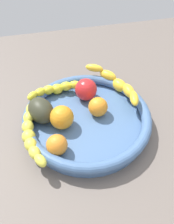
% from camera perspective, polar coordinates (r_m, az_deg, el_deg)
% --- Properties ---
extents(kitchen_counter, '(1.20, 1.20, 0.03)m').
position_cam_1_polar(kitchen_counter, '(0.68, -0.00, -4.02)').
color(kitchen_counter, '#685E56').
rests_on(kitchen_counter, ground).
extents(fruit_bowl, '(0.36, 0.36, 0.05)m').
position_cam_1_polar(fruit_bowl, '(0.65, -0.00, -1.65)').
color(fruit_bowl, '#476998').
rests_on(fruit_bowl, kitchen_counter).
extents(banana_draped_left, '(0.13, 0.22, 0.06)m').
position_cam_1_polar(banana_draped_left, '(0.73, 7.46, 7.08)').
color(banana_draped_left, yellow).
rests_on(banana_draped_left, fruit_bowl).
extents(banana_draped_right, '(0.20, 0.07, 0.05)m').
position_cam_1_polar(banana_draped_right, '(0.72, -7.30, 5.76)').
color(banana_draped_right, yellow).
rests_on(banana_draped_right, fruit_bowl).
extents(banana_arching_top, '(0.06, 0.22, 0.04)m').
position_cam_1_polar(banana_arching_top, '(0.60, -13.81, -5.48)').
color(banana_arching_top, '#DED544').
rests_on(banana_arching_top, fruit_bowl).
extents(orange_front, '(0.06, 0.06, 0.06)m').
position_cam_1_polar(orange_front, '(0.62, -6.28, -1.33)').
color(orange_front, orange).
rests_on(orange_front, fruit_bowl).
extents(orange_mid_left, '(0.05, 0.05, 0.05)m').
position_cam_1_polar(orange_mid_left, '(0.57, -7.50, -8.10)').
color(orange_mid_left, orange).
rests_on(orange_mid_left, fruit_bowl).
extents(orange_mid_right, '(0.06, 0.06, 0.06)m').
position_cam_1_polar(orange_mid_right, '(0.65, 2.75, 1.28)').
color(orange_mid_right, orange).
rests_on(orange_mid_right, fruit_bowl).
extents(tomato_red, '(0.07, 0.07, 0.07)m').
position_cam_1_polar(tomato_red, '(0.69, -0.25, 5.62)').
color(tomato_red, red).
rests_on(tomato_red, fruit_bowl).
extents(avocado_dark, '(0.09, 0.11, 0.07)m').
position_cam_1_polar(avocado_dark, '(0.64, -11.39, 0.39)').
color(avocado_dark, '#343626').
rests_on(avocado_dark, fruit_bowl).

